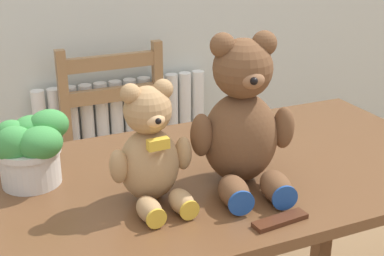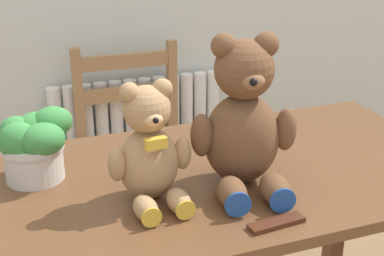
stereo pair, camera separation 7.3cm
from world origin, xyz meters
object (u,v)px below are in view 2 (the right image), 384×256
at_px(teddy_bear_right, 244,123).
at_px(wooden_chair_behind, 138,159).
at_px(teddy_bear_left, 149,151).
at_px(chocolate_bar, 276,223).
at_px(potted_plant, 34,144).

bearing_deg(teddy_bear_right, wooden_chair_behind, -75.95).
bearing_deg(teddy_bear_left, wooden_chair_behind, -104.48).
bearing_deg(wooden_chair_behind, teddy_bear_right, 93.56).
height_order(teddy_bear_left, teddy_bear_right, teddy_bear_right).
distance_m(wooden_chair_behind, teddy_bear_right, 1.02).
distance_m(teddy_bear_left, teddy_bear_right, 0.25).
distance_m(teddy_bear_right, chocolate_bar, 0.27).
distance_m(wooden_chair_behind, potted_plant, 0.91).
xyz_separation_m(teddy_bear_left, chocolate_bar, (0.23, -0.22, -0.12)).
bearing_deg(teddy_bear_right, potted_plant, -12.27).
xyz_separation_m(teddy_bear_left, potted_plant, (-0.25, 0.21, -0.03)).
xyz_separation_m(teddy_bear_right, chocolate_bar, (-0.01, -0.21, -0.16)).
distance_m(teddy_bear_left, potted_plant, 0.33).
relative_size(teddy_bear_left, potted_plant, 1.55).
distance_m(teddy_bear_left, chocolate_bar, 0.34).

